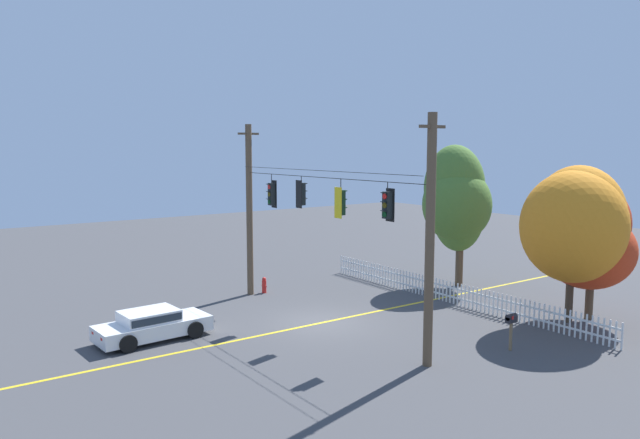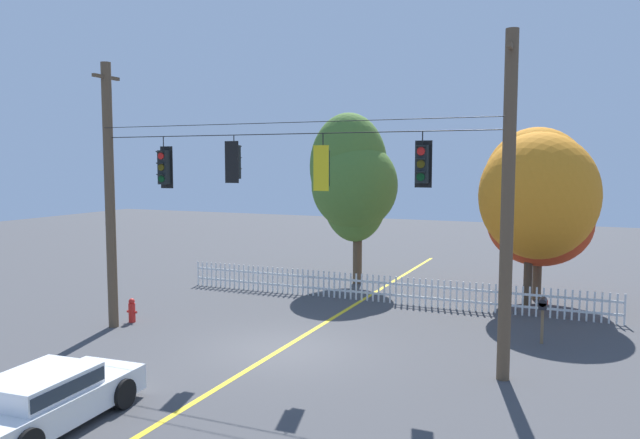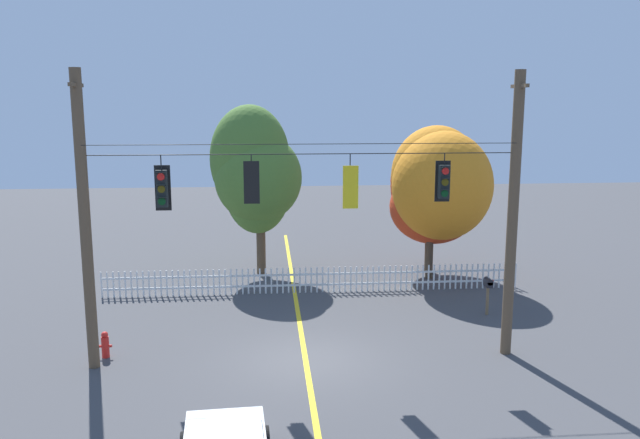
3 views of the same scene
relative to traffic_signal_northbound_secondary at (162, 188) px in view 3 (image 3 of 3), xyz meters
The scene contains 13 objects.
ground 6.40m from the traffic_signal_northbound_secondary, ahead, with size 80.00×80.00×0.00m, color #424244.
lane_centerline_stripe 6.39m from the traffic_signal_northbound_secondary, ahead, with size 0.16×36.00×0.01m, color gold.
signal_support_span 3.99m from the traffic_signal_northbound_secondary, ahead, with size 12.30×1.10×8.28m.
traffic_signal_northbound_secondary is the anchor object (origin of this frame).
traffic_signal_westbound_side 2.44m from the traffic_signal_northbound_secondary, ahead, with size 0.43×0.38×1.34m.
traffic_signal_eastbound_side 5.16m from the traffic_signal_northbound_secondary, ahead, with size 0.43×0.38×1.51m.
traffic_signal_northbound_primary 7.83m from the traffic_signal_northbound_secondary, ahead, with size 0.43×0.38×1.39m.
white_picket_fence 9.36m from the traffic_signal_northbound_secondary, 55.25° to the left, with size 16.42×0.06×1.02m.
autumn_maple_near_fence 9.95m from the traffic_signal_northbound_secondary, 76.18° to the left, with size 3.89×3.30×7.33m.
autumn_maple_mid 12.88m from the traffic_signal_northbound_secondary, 39.11° to the left, with size 4.14×4.11×6.48m.
autumn_oak_far_east 13.56m from the traffic_signal_northbound_secondary, 42.85° to the left, with size 3.81×3.52×5.92m.
fire_hydrant 5.12m from the traffic_signal_northbound_secondary, 160.91° to the left, with size 0.38×0.22×0.79m.
roadside_mailbox 11.80m from the traffic_signal_northbound_secondary, 18.28° to the left, with size 0.25×0.44×1.34m.
Camera 3 is at (-1.08, -17.55, 7.34)m, focal length 35.87 mm.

